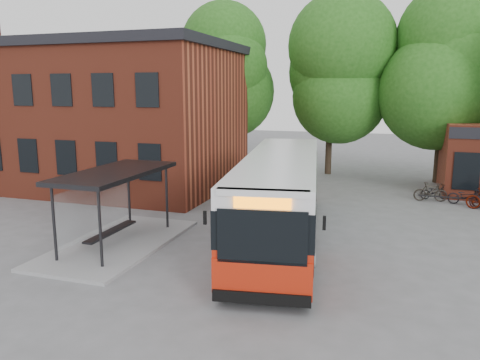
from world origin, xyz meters
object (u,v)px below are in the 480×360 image
(bus_shelter, at_px, (116,208))
(bicycle_1, at_px, (430,192))
(city_bus, at_px, (281,198))
(bicycle_0, at_px, (435,192))
(bicycle_2, at_px, (466,197))

(bus_shelter, relative_size, bicycle_1, 4.12)
(bus_shelter, bearing_deg, bicycle_1, 43.81)
(city_bus, height_order, bicycle_1, city_bus)
(bicycle_0, bearing_deg, bus_shelter, 114.00)
(bus_shelter, distance_m, bicycle_2, 17.32)
(bus_shelter, relative_size, bicycle_2, 4.04)
(city_bus, bearing_deg, bus_shelter, -163.06)
(bus_shelter, height_order, bicycle_2, bus_shelter)
(bus_shelter, height_order, bicycle_0, bus_shelter)
(bicycle_2, bearing_deg, city_bus, 158.21)
(bicycle_0, bearing_deg, city_bus, 124.53)
(bicycle_1, distance_m, bicycle_2, 1.69)
(bus_shelter, distance_m, bicycle_1, 16.35)
(bus_shelter, bearing_deg, bicycle_2, 39.09)
(bus_shelter, xyz_separation_m, bicycle_2, (13.42, 10.90, -1.00))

